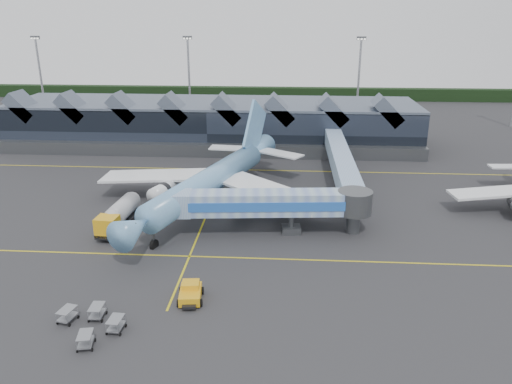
# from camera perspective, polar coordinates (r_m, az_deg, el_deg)

# --- Properties ---
(ground) EXTENTS (260.00, 260.00, 0.00)m
(ground) POSITION_cam_1_polar(r_m,az_deg,el_deg) (69.69, -6.36, -4.30)
(ground) COLOR #242426
(ground) RESTS_ON ground
(taxi_stripes) EXTENTS (120.00, 60.00, 0.01)m
(taxi_stripes) POSITION_cam_1_polar(r_m,az_deg,el_deg) (78.78, -5.13, -1.32)
(taxi_stripes) COLOR gold
(taxi_stripes) RESTS_ON ground
(tree_line_far) EXTENTS (260.00, 4.00, 4.00)m
(tree_line_far) POSITION_cam_1_polar(r_m,az_deg,el_deg) (174.92, -0.16, 11.25)
(tree_line_far) COLOR black
(tree_line_far) RESTS_ON ground
(terminal) EXTENTS (90.00, 22.25, 12.52)m
(terminal) POSITION_cam_1_polar(r_m,az_deg,el_deg) (113.62, -4.92, 7.89)
(terminal) COLOR black
(terminal) RESTS_ON ground
(light_masts) EXTENTS (132.40, 42.56, 22.45)m
(light_masts) POSITION_cam_1_polar(r_m,az_deg,el_deg) (126.64, 8.08, 12.51)
(light_masts) COLOR #96989F
(light_masts) RESTS_ON ground
(main_airliner) EXTENTS (36.81, 43.32, 14.34)m
(main_airliner) POSITION_cam_1_polar(r_m,az_deg,el_deg) (76.90, -4.93, 1.48)
(main_airliner) COLOR #699BD4
(main_airliner) RESTS_ON ground
(jet_bridge) EXTENTS (26.97, 6.15, 6.10)m
(jet_bridge) POSITION_cam_1_polar(r_m,az_deg,el_deg) (66.79, 3.13, -1.38)
(jet_bridge) COLOR #7F9BD4
(jet_bridge) RESTS_ON ground
(fuel_truck) EXTENTS (3.86, 11.15, 3.71)m
(fuel_truck) POSITION_cam_1_polar(r_m,az_deg,el_deg) (71.69, -15.26, -2.40)
(fuel_truck) COLOR black
(fuel_truck) RESTS_ON ground
(pushback_tug) EXTENTS (2.89, 4.22, 1.78)m
(pushback_tug) POSITION_cam_1_polar(r_m,az_deg,el_deg) (53.54, -7.50, -11.38)
(pushback_tug) COLOR #EDAA16
(pushback_tug) RESTS_ON ground
(baggage_carts) EXTENTS (6.80, 6.51, 1.36)m
(baggage_carts) POSITION_cam_1_polar(r_m,az_deg,el_deg) (51.28, -18.28, -13.92)
(baggage_carts) COLOR gray
(baggage_carts) RESTS_ON ground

